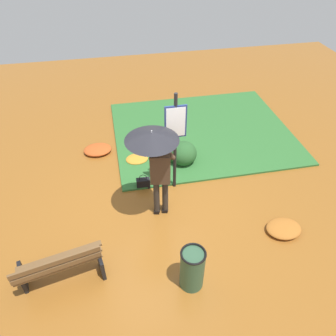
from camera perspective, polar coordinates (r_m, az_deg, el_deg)
name	(u,v)px	position (r m, az deg, el deg)	size (l,w,h in m)	color
ground_plane	(158,215)	(6.86, -1.81, -8.08)	(18.00, 18.00, 0.00)	brown
grass_verge	(202,131)	(9.27, 5.92, 6.34)	(4.80, 4.00, 0.05)	#2D662D
person_with_umbrella	(156,153)	(5.86, -2.16, 2.66)	(0.96, 0.96, 2.04)	#2D2823
info_sign_post	(175,133)	(6.58, 1.28, 6.15)	(0.44, 0.07, 2.30)	black
handbag	(143,183)	(7.38, -4.32, -2.62)	(0.30, 0.15, 0.37)	black
park_bench	(60,266)	(5.88, -18.21, -15.91)	(1.41, 0.65, 0.75)	black
trash_bin	(192,269)	(5.58, 4.22, -17.01)	(0.42, 0.42, 0.83)	#2D5138
shrub_cluster	(182,154)	(7.97, 2.38, 2.49)	(0.71, 0.65, 0.58)	#285628
leaf_pile_near_person	(284,228)	(6.90, 19.43, -9.87)	(0.69, 0.55, 0.15)	#A86023
leaf_pile_by_bench	(137,159)	(8.18, -5.41, 1.57)	(0.55, 0.44, 0.12)	#C68428
leaf_pile_far_path	(98,150)	(8.62, -12.11, 3.15)	(0.71, 0.56, 0.16)	#B74C1E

